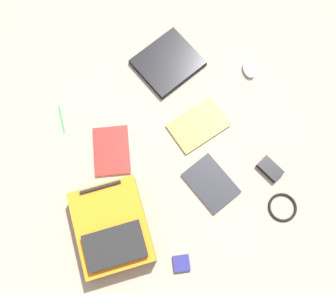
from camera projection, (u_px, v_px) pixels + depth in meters
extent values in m
plane|color=gray|center=(172.00, 153.00, 2.02)|extent=(4.04, 4.04, 0.00)
cube|color=orange|center=(112.00, 227.00, 1.86)|extent=(0.38, 0.44, 0.12)
cube|color=black|center=(115.00, 246.00, 1.76)|extent=(0.28, 0.20, 0.04)
cylinder|color=black|center=(100.00, 187.00, 1.84)|extent=(0.19, 0.04, 0.02)
cube|color=black|center=(168.00, 63.00, 2.14)|extent=(0.38, 0.35, 0.02)
cube|color=black|center=(168.00, 62.00, 2.12)|extent=(0.37, 0.35, 0.01)
cube|color=silver|center=(198.00, 125.00, 2.05)|extent=(0.30, 0.22, 0.01)
cube|color=yellow|center=(198.00, 125.00, 2.04)|extent=(0.31, 0.23, 0.00)
cube|color=silver|center=(112.00, 151.00, 2.01)|extent=(0.24, 0.29, 0.01)
cube|color=red|center=(112.00, 150.00, 2.00)|extent=(0.25, 0.29, 0.00)
cube|color=silver|center=(211.00, 183.00, 1.97)|extent=(0.23, 0.28, 0.01)
cube|color=black|center=(211.00, 183.00, 1.96)|extent=(0.23, 0.29, 0.00)
ellipsoid|color=silver|center=(249.00, 69.00, 2.12)|extent=(0.09, 0.12, 0.03)
torus|color=black|center=(282.00, 207.00, 1.94)|extent=(0.14, 0.14, 0.01)
cube|color=black|center=(270.00, 169.00, 1.98)|extent=(0.11, 0.14, 0.03)
cylinder|color=#198C33|center=(61.00, 120.00, 2.06)|extent=(0.03, 0.15, 0.01)
cube|color=navy|center=(181.00, 263.00, 1.86)|extent=(0.09, 0.09, 0.02)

